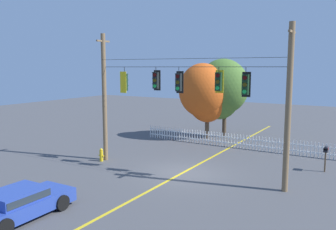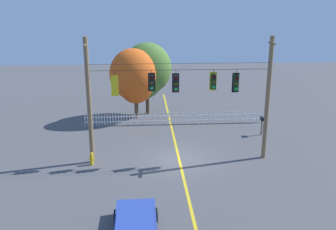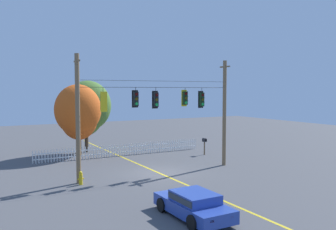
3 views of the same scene
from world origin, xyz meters
name	(u,v)px [view 3 (image 3 of 3)]	position (x,y,z in m)	size (l,w,h in m)	color
ground	(159,173)	(0.00, 0.00, 0.00)	(80.00, 80.00, 0.00)	#4C4C4F
lane_centerline_stripe	(159,173)	(0.00, 0.00, 0.00)	(0.16, 36.00, 0.01)	gold
signal_support_span	(159,115)	(0.00, 0.00, 3.96)	(11.22, 1.10, 7.77)	brown
traffic_signal_northbound_secondary	(103,102)	(-3.89, -0.01, 4.90)	(0.43, 0.38, 1.51)	black
traffic_signal_westbound_side	(136,99)	(-1.70, 0.01, 5.05)	(0.43, 0.38, 1.31)	black
traffic_signal_southbound_primary	(156,100)	(-0.24, 0.01, 4.98)	(0.43, 0.38, 1.41)	black
traffic_signal_northbound_primary	(185,98)	(2.04, 0.01, 5.06)	(0.43, 0.38, 1.31)	black
traffic_signal_eastbound_side	(202,99)	(3.43, 0.01, 4.94)	(0.43, 0.38, 1.45)	black
white_picket_fence	(123,150)	(0.36, 7.36, 0.50)	(14.78, 0.06, 1.00)	white
autumn_maple_near_fence	(78,113)	(-2.97, 9.09, 3.69)	(3.92, 3.69, 6.09)	brown
autumn_maple_mid	(86,109)	(-1.97, 10.18, 3.96)	(4.22, 3.47, 6.45)	#473828
parked_car	(194,204)	(-2.63, -8.28, 0.60)	(1.99, 4.17, 1.15)	#28429E
fire_hydrant	(81,178)	(-5.47, -0.41, 0.40)	(0.38, 0.22, 0.81)	gold
roadside_mailbox	(204,141)	(6.67, 4.29, 1.18)	(0.25, 0.44, 1.45)	brown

